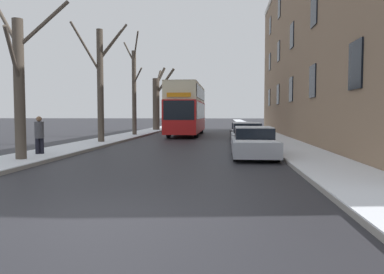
# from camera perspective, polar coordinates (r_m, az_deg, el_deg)

# --- Properties ---
(ground_plane) EXTENTS (320.00, 320.00, 0.00)m
(ground_plane) POSITION_cam_1_polar(r_m,az_deg,el_deg) (7.15, -13.89, -11.90)
(ground_plane) COLOR #28282D
(sidewalk_left) EXTENTS (2.51, 130.00, 0.16)m
(sidewalk_left) POSITION_cam_1_polar(r_m,az_deg,el_deg) (60.09, -2.60, 1.78)
(sidewalk_left) COLOR gray
(sidewalk_left) RESTS_ON ground
(sidewalk_right) EXTENTS (2.51, 130.00, 0.16)m
(sidewalk_right) POSITION_cam_1_polar(r_m,az_deg,el_deg) (59.65, 8.58, 1.73)
(sidewalk_right) COLOR gray
(sidewalk_right) RESTS_ON ground
(terrace_facade_right) EXTENTS (9.10, 39.09, 14.62)m
(terrace_facade_right) POSITION_cam_1_polar(r_m,az_deg,el_deg) (30.21, 23.71, 13.56)
(terrace_facade_right) COLOR #8C7056
(terrace_facade_right) RESTS_ON ground
(bare_tree_left_0) EXTENTS (3.71, 3.03, 6.47)m
(bare_tree_left_0) POSITION_cam_1_polar(r_m,az_deg,el_deg) (15.88, -24.80, 7.49)
(bare_tree_left_0) COLOR #4C4238
(bare_tree_left_0) RESTS_ON ground
(bare_tree_left_1) EXTENTS (3.22, 1.43, 7.49)m
(bare_tree_left_1) POSITION_cam_1_polar(r_m,az_deg,el_deg) (24.28, -13.77, 8.16)
(bare_tree_left_1) COLOR #4C4238
(bare_tree_left_1) RESTS_ON ground
(bare_tree_left_2) EXTENTS (1.95, 1.89, 8.57)m
(bare_tree_left_2) POSITION_cam_1_polar(r_m,az_deg,el_deg) (32.31, -8.80, 7.07)
(bare_tree_left_2) COLOR #4C4238
(bare_tree_left_2) RESTS_ON ground
(bare_tree_left_3) EXTENTS (2.58, 2.74, 7.09)m
(bare_tree_left_3) POSITION_cam_1_polar(r_m,az_deg,el_deg) (41.88, -5.36, 5.49)
(bare_tree_left_3) COLOR #4C4238
(bare_tree_left_3) RESTS_ON ground
(double_decker_bus) EXTENTS (2.59, 11.53, 4.44)m
(double_decker_bus) POSITION_cam_1_polar(r_m,az_deg,el_deg) (33.39, -0.80, 4.58)
(double_decker_bus) COLOR red
(double_decker_bus) RESTS_ON ground
(parked_car_0) EXTENTS (1.86, 4.43, 1.34)m
(parked_car_0) POSITION_cam_1_polar(r_m,az_deg,el_deg) (16.46, 9.39, -0.92)
(parked_car_0) COLOR #9EA3AD
(parked_car_0) RESTS_ON ground
(parked_car_1) EXTENTS (1.80, 3.97, 1.40)m
(parked_car_1) POSITION_cam_1_polar(r_m,az_deg,el_deg) (21.65, 8.38, 0.18)
(parked_car_1) COLOR #9EA3AD
(parked_car_1) RESTS_ON ground
(parked_car_2) EXTENTS (1.77, 4.04, 1.30)m
(parked_car_2) POSITION_cam_1_polar(r_m,az_deg,el_deg) (27.83, 7.66, 0.84)
(parked_car_2) COLOR black
(parked_car_2) RESTS_ON ground
(pedestrian_left_sidewalk) EXTENTS (0.39, 0.39, 1.80)m
(pedestrian_left_sidewalk) POSITION_cam_1_polar(r_m,az_deg,el_deg) (17.58, -22.24, 0.31)
(pedestrian_left_sidewalk) COLOR black
(pedestrian_left_sidewalk) RESTS_ON ground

